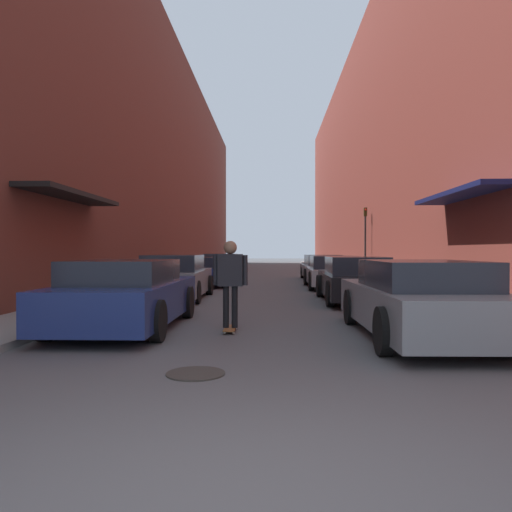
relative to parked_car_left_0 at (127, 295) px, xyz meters
name	(u,v)px	position (x,y,z in m)	size (l,w,h in m)	color
ground	(268,278)	(2.53, 16.76, -0.63)	(128.07, 128.07, 0.00)	#515154
curb_strip_left	(198,272)	(-2.02, 22.58, -0.57)	(1.80, 58.21, 0.12)	gray
curb_strip_right	(340,272)	(7.07, 22.58, -0.57)	(1.80, 58.21, 0.12)	gray
building_row_left	(153,163)	(-4.91, 22.58, 6.44)	(4.90, 58.21, 14.15)	brown
building_row_right	(386,156)	(9.97, 22.58, 6.84)	(4.90, 58.21, 14.94)	brown
parked_car_left_0	(127,295)	(0.00, 0.00, 0.00)	(2.00, 4.63, 1.29)	navy
parked_car_left_1	(175,278)	(-0.18, 5.63, 0.01)	(1.89, 4.63, 1.33)	gray
parked_car_left_2	(205,272)	(-0.05, 11.21, -0.05)	(2.03, 4.02, 1.19)	navy
parked_car_left_3	(221,266)	(0.05, 16.99, 0.00)	(1.98, 4.80, 1.29)	silver
parked_car_right_0	(419,300)	(5.19, -0.88, 0.00)	(1.98, 4.81, 1.30)	gray
parked_car_right_1	(355,280)	(5.10, 5.01, -0.01)	(1.90, 4.63, 1.29)	black
parked_car_right_2	(333,272)	(5.11, 10.27, -0.02)	(2.07, 4.62, 1.26)	#B7B7BC
parked_car_right_3	(322,268)	(5.23, 15.62, -0.04)	(1.97, 4.54, 1.25)	gray
skateboarder	(230,276)	(1.98, -0.32, 0.37)	(0.63, 0.78, 1.64)	brown
manhole_cover	(196,374)	(1.83, -3.42, -0.63)	(0.70, 0.70, 0.02)	#332D28
traffic_light	(365,234)	(7.65, 17.19, 1.70)	(0.16, 0.22, 3.60)	#2D2D2D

